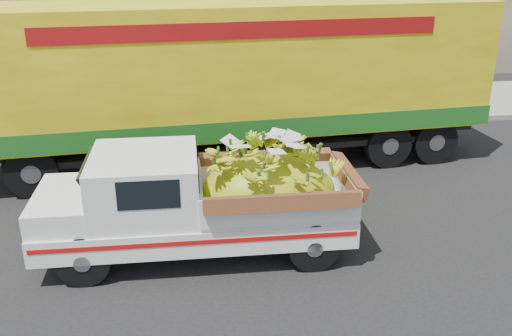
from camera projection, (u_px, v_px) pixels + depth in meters
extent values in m
plane|color=black|center=(156.00, 265.00, 9.50)|extent=(100.00, 100.00, 0.00)
cube|color=gray|center=(158.00, 133.00, 15.87)|extent=(60.00, 0.25, 0.15)
cube|color=gray|center=(158.00, 112.00, 17.80)|extent=(60.00, 4.00, 0.14)
cylinder|color=black|center=(83.00, 260.00, 8.85)|extent=(0.85, 0.27, 0.84)
cylinder|color=black|center=(97.00, 214.00, 10.33)|extent=(0.85, 0.27, 0.84)
cylinder|color=black|center=(314.00, 246.00, 9.26)|extent=(0.85, 0.27, 0.84)
cylinder|color=black|center=(295.00, 204.00, 10.75)|extent=(0.85, 0.27, 0.84)
cube|color=silver|center=(196.00, 219.00, 9.72)|extent=(5.25, 2.04, 0.43)
cube|color=#A50F0C|center=(197.00, 243.00, 8.82)|extent=(5.09, 0.17, 0.08)
cube|color=silver|center=(42.00, 234.00, 9.47)|extent=(0.17, 1.85, 0.15)
cube|color=silver|center=(64.00, 204.00, 9.32)|extent=(0.99, 1.80, 0.40)
cube|color=silver|center=(145.00, 183.00, 9.36)|extent=(1.77, 1.86, 1.00)
cube|color=black|center=(148.00, 195.00, 8.47)|extent=(0.94, 0.04, 0.46)
cube|color=silver|center=(273.00, 189.00, 9.68)|extent=(2.60, 1.96, 0.56)
ellipsoid|color=gold|center=(266.00, 196.00, 9.71)|extent=(2.35, 1.58, 1.42)
cylinder|color=black|center=(434.00, 141.00, 13.75)|extent=(1.12, 0.39, 1.10)
cylinder|color=black|center=(397.00, 118.00, 15.56)|extent=(1.12, 0.39, 1.10)
cylinder|color=black|center=(388.00, 144.00, 13.51)|extent=(1.12, 0.39, 1.10)
cylinder|color=black|center=(356.00, 120.00, 15.32)|extent=(1.12, 0.39, 1.10)
cylinder|color=black|center=(32.00, 172.00, 11.90)|extent=(1.12, 0.39, 1.10)
cylinder|color=black|center=(44.00, 141.00, 13.71)|extent=(1.12, 0.39, 1.10)
cube|color=black|center=(235.00, 132.00, 13.63)|extent=(12.04, 1.78, 0.36)
cube|color=yellow|center=(234.00, 66.00, 13.03)|extent=(11.90, 3.26, 2.84)
cube|color=#1A5919|center=(235.00, 115.00, 13.47)|extent=(11.96, 3.28, 0.45)
cube|color=maroon|center=(244.00, 30.00, 11.53)|extent=(8.38, 0.57, 0.35)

